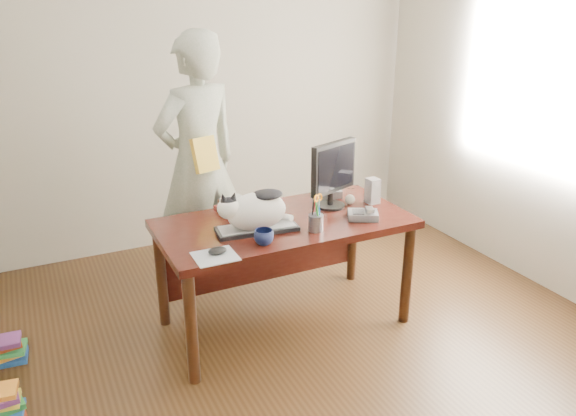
# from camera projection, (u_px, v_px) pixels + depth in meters

# --- Properties ---
(room) EXTENTS (4.50, 4.50, 4.50)m
(room) POSITION_uv_depth(u_px,v_px,m) (335.00, 151.00, 2.85)
(room) COLOR black
(room) RESTS_ON ground
(desk) EXTENTS (1.60, 0.80, 0.75)m
(desk) POSITION_uv_depth(u_px,v_px,m) (279.00, 237.00, 3.69)
(desk) COLOR black
(desk) RESTS_ON ground
(keyboard) EXTENTS (0.51, 0.24, 0.03)m
(keyboard) POSITION_uv_depth(u_px,v_px,m) (257.00, 228.00, 3.41)
(keyboard) COLOR black
(keyboard) RESTS_ON desk
(cat) EXTENTS (0.49, 0.27, 0.28)m
(cat) POSITION_uv_depth(u_px,v_px,m) (254.00, 210.00, 3.35)
(cat) COLOR white
(cat) RESTS_ON keyboard
(monitor) EXTENTS (0.39, 0.25, 0.45)m
(monitor) POSITION_uv_depth(u_px,v_px,m) (333.00, 171.00, 3.70)
(monitor) COLOR black
(monitor) RESTS_ON desk
(pen_cup) EXTENTS (0.12, 0.12, 0.23)m
(pen_cup) POSITION_uv_depth(u_px,v_px,m) (316.00, 221.00, 3.39)
(pen_cup) COLOR gray
(pen_cup) RESTS_ON desk
(mousepad) EXTENTS (0.23, 0.21, 0.01)m
(mousepad) POSITION_uv_depth(u_px,v_px,m) (215.00, 256.00, 3.07)
(mousepad) COLOR silver
(mousepad) RESTS_ON desk
(mouse) EXTENTS (0.11, 0.07, 0.04)m
(mouse) POSITION_uv_depth(u_px,v_px,m) (217.00, 251.00, 3.09)
(mouse) COLOR black
(mouse) RESTS_ON mousepad
(coffee_mug) EXTENTS (0.15, 0.15, 0.09)m
(coffee_mug) POSITION_uv_depth(u_px,v_px,m) (264.00, 237.00, 3.21)
(coffee_mug) COLOR #0D1536
(coffee_mug) RESTS_ON desk
(phone) EXTENTS (0.23, 0.21, 0.09)m
(phone) POSITION_uv_depth(u_px,v_px,m) (364.00, 214.00, 3.58)
(phone) COLOR slate
(phone) RESTS_ON desk
(speaker) EXTENTS (0.08, 0.09, 0.17)m
(speaker) POSITION_uv_depth(u_px,v_px,m) (373.00, 191.00, 3.84)
(speaker) COLOR #949496
(speaker) RESTS_ON desk
(baseball) EXTENTS (0.07, 0.07, 0.07)m
(baseball) POSITION_uv_depth(u_px,v_px,m) (350.00, 199.00, 3.83)
(baseball) COLOR beige
(baseball) RESTS_ON desk
(book_stack) EXTENTS (0.27, 0.22, 0.09)m
(book_stack) POSITION_uv_depth(u_px,v_px,m) (236.00, 205.00, 3.71)
(book_stack) COLOR #531916
(book_stack) RESTS_ON desk
(calculator) EXTENTS (0.20, 0.23, 0.06)m
(calculator) POSITION_uv_depth(u_px,v_px,m) (329.00, 191.00, 4.01)
(calculator) COLOR slate
(calculator) RESTS_ON desk
(person) EXTENTS (0.79, 0.63, 1.88)m
(person) POSITION_uv_depth(u_px,v_px,m) (198.00, 163.00, 4.09)
(person) COLOR beige
(person) RESTS_ON ground
(held_book) EXTENTS (0.20, 0.15, 0.25)m
(held_book) POSITION_uv_depth(u_px,v_px,m) (205.00, 154.00, 3.91)
(held_book) COLOR gold
(held_book) RESTS_ON person
(book_pile_b) EXTENTS (0.26, 0.20, 0.15)m
(book_pile_b) POSITION_uv_depth(u_px,v_px,m) (5.00, 350.00, 3.40)
(book_pile_b) COLOR navy
(book_pile_b) RESTS_ON ground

